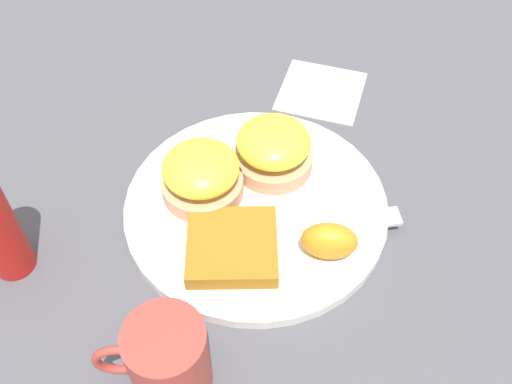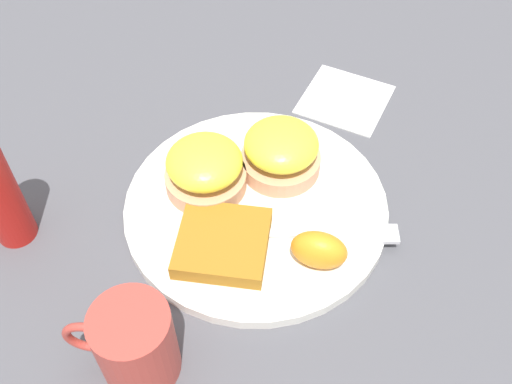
# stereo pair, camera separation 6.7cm
# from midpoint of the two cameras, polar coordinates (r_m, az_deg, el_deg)

# --- Properties ---
(ground_plane) EXTENTS (1.10, 1.10, 0.00)m
(ground_plane) POSITION_cam_midpoint_polar(r_m,az_deg,el_deg) (0.70, 2.75, -1.94)
(ground_plane) COLOR #4C4C51
(plate) EXTENTS (0.30, 0.30, 0.01)m
(plate) POSITION_cam_midpoint_polar(r_m,az_deg,el_deg) (0.69, 2.77, -1.58)
(plate) COLOR silver
(plate) RESTS_ON ground_plane
(sandwich_benedict_left) EXTENTS (0.09, 0.09, 0.06)m
(sandwich_benedict_left) POSITION_cam_midpoint_polar(r_m,az_deg,el_deg) (0.70, 5.14, 3.73)
(sandwich_benedict_left) COLOR tan
(sandwich_benedict_left) RESTS_ON plate
(sandwich_benedict_right) EXTENTS (0.09, 0.09, 0.06)m
(sandwich_benedict_right) POSITION_cam_midpoint_polar(r_m,az_deg,el_deg) (0.68, -2.09, 2.07)
(sandwich_benedict_right) COLOR tan
(sandwich_benedict_right) RESTS_ON plate
(hashbrown_patty) EXTENTS (0.10, 0.10, 0.02)m
(hashbrown_patty) POSITION_cam_midpoint_polar(r_m,az_deg,el_deg) (0.64, -0.20, -5.06)
(hashbrown_patty) COLOR #9B651B
(hashbrown_patty) RESTS_ON plate
(orange_wedge) EXTENTS (0.06, 0.04, 0.04)m
(orange_wedge) POSITION_cam_midpoint_polar(r_m,az_deg,el_deg) (0.63, 9.07, -5.68)
(orange_wedge) COLOR orange
(orange_wedge) RESTS_ON plate
(fork) EXTENTS (0.23, 0.04, 0.00)m
(fork) POSITION_cam_midpoint_polar(r_m,az_deg,el_deg) (0.66, 7.78, -4.15)
(fork) COLOR silver
(fork) RESTS_ON plate
(cup) EXTENTS (0.10, 0.07, 0.09)m
(cup) POSITION_cam_midpoint_polar(r_m,az_deg,el_deg) (0.56, -8.11, -14.39)
(cup) COLOR #B23D33
(cup) RESTS_ON ground_plane
(napkin) EXTENTS (0.14, 0.14, 0.00)m
(napkin) POSITION_cam_midpoint_polar(r_m,az_deg,el_deg) (0.84, 10.77, 8.59)
(napkin) COLOR white
(napkin) RESTS_ON ground_plane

